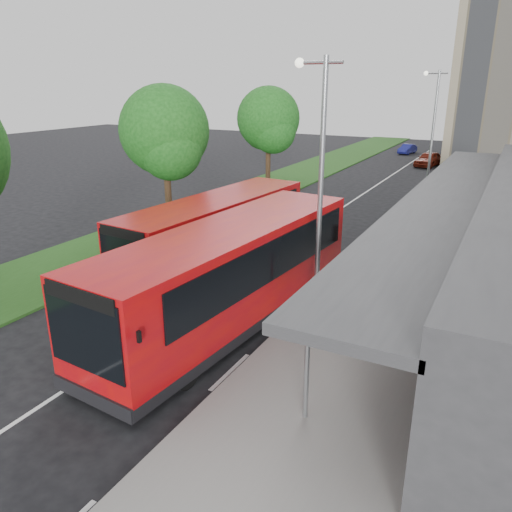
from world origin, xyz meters
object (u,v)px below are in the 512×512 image
(tree_mid, at_px, (165,136))
(bollard, at_px, (425,205))
(lamp_post_near, at_px, (318,178))
(car_near, at_px, (429,159))
(tree_far, at_px, (269,123))
(car_far, at_px, (407,149))
(bus_main, at_px, (231,275))
(lamp_post_far, at_px, (432,127))
(bus_second, at_px, (216,232))
(litter_bin, at_px, (418,246))

(tree_mid, height_order, bollard, tree_mid)
(lamp_post_near, relative_size, car_near, 2.00)
(tree_far, bearing_deg, bollard, -16.36)
(tree_mid, xyz_separation_m, bollard, (11.90, 8.51, -4.10))
(car_near, distance_m, car_far, 8.77)
(tree_far, height_order, bus_main, tree_far)
(lamp_post_near, xyz_separation_m, bus_main, (-2.29, -1.40, -3.06))
(lamp_post_far, distance_m, car_far, 23.84)
(tree_mid, xyz_separation_m, lamp_post_far, (11.13, 12.95, -0.07))
(tree_mid, distance_m, lamp_post_near, 13.17)
(bus_second, bearing_deg, lamp_post_far, 76.94)
(lamp_post_far, distance_m, bollard, 6.05)
(tree_far, xyz_separation_m, bus_second, (5.60, -16.14, -3.17))
(tree_far, relative_size, bus_main, 0.62)
(bus_second, bearing_deg, tree_far, 114.00)
(lamp_post_near, distance_m, lamp_post_far, 20.00)
(tree_mid, xyz_separation_m, tree_far, (0.00, 12.00, -0.12))
(tree_mid, height_order, bus_main, tree_mid)
(tree_mid, bearing_deg, litter_bin, 3.83)
(tree_mid, bearing_deg, bus_second, -36.47)
(bollard, bearing_deg, bus_main, -100.26)
(tree_far, distance_m, bus_main, 22.48)
(tree_mid, bearing_deg, bollard, 35.55)
(litter_bin, bearing_deg, bus_main, -114.05)
(tree_far, bearing_deg, litter_bin, -40.58)
(lamp_post_near, xyz_separation_m, bus_second, (-5.52, 2.91, -3.22))
(litter_bin, height_order, car_far, car_far)
(bus_main, xyz_separation_m, car_near, (0.05, 36.13, -0.98))
(tree_far, distance_m, bollard, 13.03)
(tree_mid, xyz_separation_m, car_far, (5.29, 35.68, -4.27))
(tree_far, relative_size, car_near, 1.81)
(bus_main, distance_m, bus_second, 5.39)
(lamp_post_near, bearing_deg, car_near, 93.70)
(lamp_post_near, xyz_separation_m, lamp_post_far, (0.00, 20.00, 0.00))
(lamp_post_far, relative_size, bollard, 7.46)
(lamp_post_near, bearing_deg, car_far, 97.77)
(lamp_post_far, bearing_deg, lamp_post_near, -90.00)
(tree_mid, relative_size, car_near, 1.85)
(lamp_post_far, height_order, bus_main, lamp_post_far)
(tree_far, relative_size, car_far, 2.33)
(bus_main, relative_size, car_far, 3.74)
(bus_second, relative_size, bollard, 9.78)
(tree_mid, relative_size, litter_bin, 9.68)
(bus_second, bearing_deg, lamp_post_near, -22.92)
(bus_main, xyz_separation_m, litter_bin, (4.16, 9.32, -1.12))
(litter_bin, relative_size, car_far, 0.25)
(lamp_post_near, height_order, car_near, lamp_post_near)
(bollard, distance_m, car_far, 27.97)
(bollard, bearing_deg, litter_bin, -81.87)
(bus_second, distance_m, car_near, 32.00)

